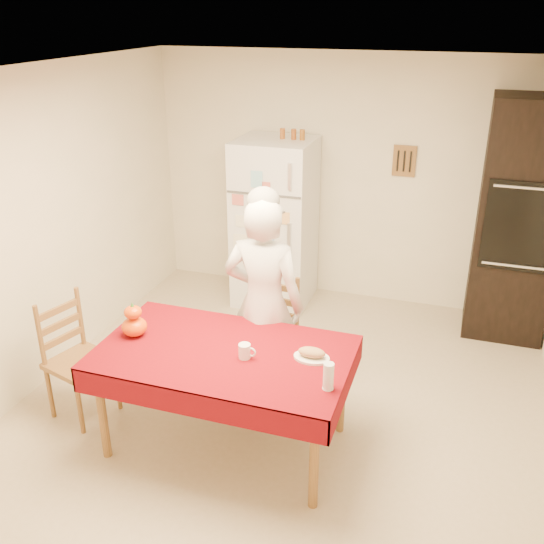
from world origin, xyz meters
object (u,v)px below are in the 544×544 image
at_px(chair_far, 271,330).
at_px(pumpkin_lower, 134,327).
at_px(seated_woman, 264,305).
at_px(dining_table, 224,360).
at_px(oven_cabinet, 518,222).
at_px(wine_glass, 328,376).
at_px(chair_left, 74,353).
at_px(bread_plate, 312,358).
at_px(refrigerator, 275,223).
at_px(coffee_mug, 245,351).

height_order(chair_far, pumpkin_lower, chair_far).
bearing_deg(seated_woman, dining_table, 81.98).
height_order(oven_cabinet, wine_glass, oven_cabinet).
bearing_deg(chair_left, pumpkin_lower, -73.88).
bearing_deg(chair_left, bread_plate, -71.20).
xyz_separation_m(refrigerator, oven_cabinet, (2.28, 0.05, 0.25)).
distance_m(refrigerator, oven_cabinet, 2.29).
xyz_separation_m(pumpkin_lower, bread_plate, (1.26, 0.09, -0.06)).
bearing_deg(wine_glass, oven_cabinet, 66.56).
bearing_deg(bread_plate, refrigerator, 113.71).
xyz_separation_m(chair_far, wine_glass, (0.70, -1.01, 0.34)).
height_order(chair_far, wine_glass, chair_far).
distance_m(dining_table, chair_far, 0.83).
bearing_deg(seated_woman, refrigerator, -73.87).
bearing_deg(wine_glass, pumpkin_lower, 171.80).
height_order(oven_cabinet, bread_plate, oven_cabinet).
distance_m(chair_left, wine_glass, 2.02).
bearing_deg(wine_glass, chair_left, 174.05).
bearing_deg(oven_cabinet, wine_glass, -113.44).
bearing_deg(dining_table, oven_cabinet, 51.61).
xyz_separation_m(refrigerator, bread_plate, (0.98, -2.24, -0.08)).
xyz_separation_m(dining_table, coffee_mug, (0.16, -0.03, 0.12)).
height_order(dining_table, chair_left, chair_left).
relative_size(coffee_mug, pumpkin_lower, 0.56).
distance_m(seated_woman, wine_glass, 1.03).
xyz_separation_m(dining_table, chair_left, (-1.22, 0.00, -0.18)).
bearing_deg(dining_table, seated_woman, 81.32).
relative_size(seated_woman, coffee_mug, 16.90).
distance_m(refrigerator, chair_far, 1.63).
relative_size(oven_cabinet, pumpkin_lower, 12.34).
distance_m(wine_glass, bread_plate, 0.35).
distance_m(refrigerator, coffee_mug, 2.43).
bearing_deg(refrigerator, bread_plate, -66.29).
bearing_deg(refrigerator, seated_woman, -74.53).
distance_m(dining_table, wine_glass, 0.81).
height_order(refrigerator, bread_plate, refrigerator).
height_order(dining_table, chair_far, chair_far).
bearing_deg(pumpkin_lower, wine_glass, -8.20).
height_order(refrigerator, wine_glass, refrigerator).
xyz_separation_m(oven_cabinet, bread_plate, (-1.30, -2.28, -0.33)).
distance_m(coffee_mug, pumpkin_lower, 0.84).
height_order(coffee_mug, bread_plate, coffee_mug).
xyz_separation_m(chair_far, chair_left, (-1.29, -0.80, 0.00)).
bearing_deg(oven_cabinet, chair_left, -142.62).
bearing_deg(refrigerator, coffee_mug, -76.63).
xyz_separation_m(refrigerator, seated_woman, (0.49, -1.75, -0.01)).
height_order(oven_cabinet, chair_far, oven_cabinet).
bearing_deg(bread_plate, seated_woman, 135.83).
distance_m(refrigerator, wine_glass, 2.78).
bearing_deg(bread_plate, dining_table, -171.12).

